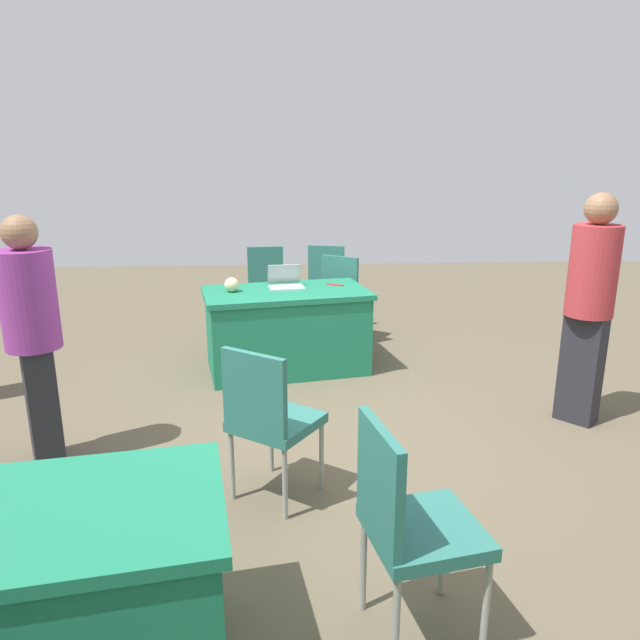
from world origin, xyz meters
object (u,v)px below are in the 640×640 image
Objects in this scene: chair_near_front at (408,518)px; person_attendee_standing at (590,298)px; person_presenter at (32,330)px; yarn_ball at (232,285)px; chair_back_row at (328,279)px; laptop_silver at (286,283)px; table_foreground at (287,330)px; chair_by_pillar at (265,279)px; scissors_red at (335,285)px; chair_tucked_right at (269,415)px; chair_tucked_left at (345,292)px.

person_attendee_standing is (-1.74, -2.03, 0.39)m from chair_near_front.
person_presenter reaches higher than yarn_ball.
chair_near_front is 7.36× the size of yarn_ball.
laptop_silver is at bearing -94.24° from chair_back_row.
chair_near_front is (-0.47, 3.31, 0.18)m from table_foreground.
person_attendee_standing is 2.62m from laptop_silver.
chair_by_pillar reaches higher than scissors_red.
chair_back_row reaches higher than chair_tucked_right.
laptop_silver reaches higher than chair_tucked_right.
chair_tucked_right is 1.63m from person_presenter.
person_attendee_standing is at bearing 57.95° from chair_tucked_right.
person_presenter is at bearing -115.40° from chair_by_pillar.
person_attendee_standing is at bearing -5.52° from scissors_red.
person_attendee_standing reaches higher than chair_near_front.
chair_tucked_left is 1.01× the size of chair_tucked_right.
chair_near_front is at bearing -59.13° from chair_tucked_left.
person_attendee_standing is at bearing 149.95° from table_foreground.
chair_tucked_left is at bearing -5.22° from person_attendee_standing.
table_foreground is at bearing -121.71° from scissors_red.
laptop_silver reaches higher than yarn_ball.
person_presenter is at bearing 39.91° from laptop_silver.
chair_near_front reaches higher than scissors_red.
chair_back_row is 1.29m from scissors_red.
person_presenter reaches higher than chair_tucked_left.
scissors_red is at bearing -71.50° from chair_tucked_left.
laptop_silver is (0.64, 0.73, 0.26)m from chair_tucked_left.
laptop_silver is at bearing 176.45° from chair_near_front.
chair_by_pillar is at bearing 127.55° from chair_tucked_right.
table_foreground is 1.66× the size of chair_back_row.
table_foreground is at bearing 122.79° from chair_tucked_right.
chair_back_row is (-0.03, -4.78, 0.00)m from chair_near_front.
person_presenter is at bearing -107.56° from chair_back_row.
yarn_ball reaches higher than table_foreground.
chair_by_pillar is 1.61m from laptop_silver.
chair_tucked_left is 1.47m from yarn_ball.
scissors_red is (-0.58, -2.44, 0.23)m from chair_tucked_right.
chair_tucked_right is 0.58× the size of person_presenter.
scissors_red is at bearing 8.01° from person_attendee_standing.
chair_tucked_right is 0.97× the size of chair_back_row.
person_attendee_standing reaches higher than person_presenter.
chair_by_pillar reaches higher than yarn_ball.
yarn_ball is (0.49, 0.04, 0.45)m from table_foreground.
yarn_ball is at bearing -108.45° from chair_tucked_left.
scissors_red is at bearing -165.72° from yarn_ball.
chair_near_front is at bearing -155.76° from person_presenter.
chair_near_front is 3.47m from laptop_silver.
chair_back_row is at bearing 123.35° from scissors_red.
chair_near_front is at bearing -74.19° from chair_back_row.
person_attendee_standing is (-2.21, 1.28, 0.58)m from table_foreground.
chair_by_pillar is 3.88m from person_attendee_standing.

